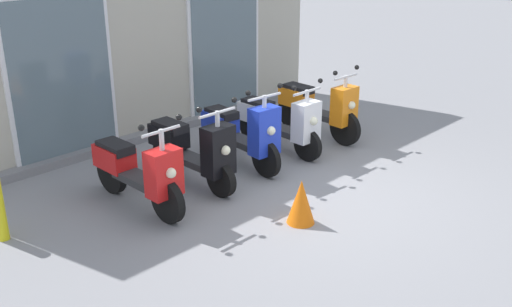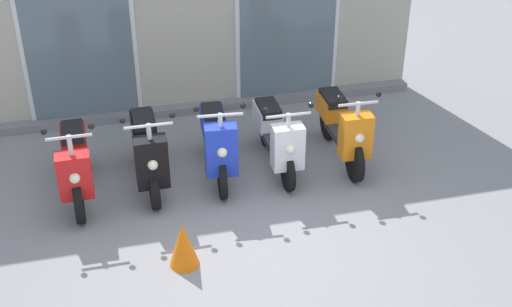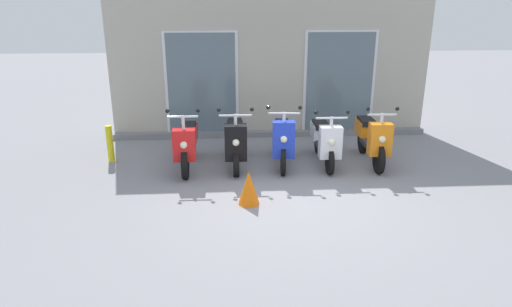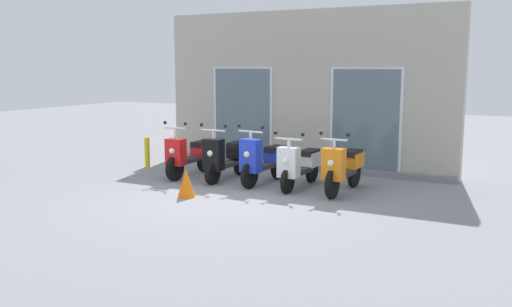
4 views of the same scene
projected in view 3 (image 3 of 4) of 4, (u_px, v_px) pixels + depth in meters
ground_plane at (290, 195)px, 7.11m from camera, size 40.00×40.00×0.00m
storefront_facade at (271, 58)px, 9.79m from camera, size 6.95×0.50×3.56m
scooter_red at (187, 143)px, 8.13m from camera, size 0.57×1.64×1.22m
scooter_black at (236, 140)px, 8.21m from camera, size 0.62×1.56×1.21m
scooter_blue at (283, 139)px, 8.25m from camera, size 0.60×1.59×1.23m
scooter_white at (324, 139)px, 8.32m from camera, size 0.62×1.60×1.14m
scooter_orange at (372, 137)px, 8.35m from camera, size 0.57×1.64×1.19m
curb_bollard at (110, 144)px, 8.45m from camera, size 0.12×0.12×0.70m
traffic_cone at (249, 188)px, 6.72m from camera, size 0.32×0.32×0.52m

